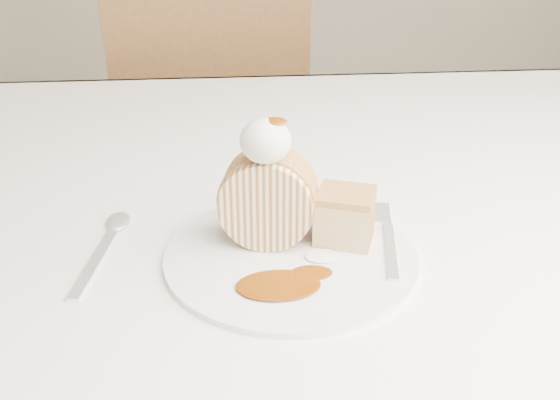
{
  "coord_description": "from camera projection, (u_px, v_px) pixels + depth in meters",
  "views": [
    {
      "loc": [
        -0.1,
        -0.55,
        1.09
      ],
      "look_at": [
        -0.05,
        -0.01,
        0.81
      ],
      "focal_mm": 40.0,
      "sensor_mm": 36.0,
      "label": 1
    }
  ],
  "objects": [
    {
      "name": "caramel_drizzle",
      "position": [
        274.0,
        116.0,
        0.57
      ],
      "size": [
        0.02,
        0.02,
        0.01
      ],
      "primitive_type": "ellipsoid",
      "color": "#682D04",
      "rests_on": "whipped_cream"
    },
    {
      "name": "spoon",
      "position": [
        95.0,
        263.0,
        0.62
      ],
      "size": [
        0.04,
        0.16,
        0.0
      ],
      "primitive_type": "cube",
      "rotation": [
        0.0,
        0.0,
        -0.14
      ],
      "color": "silver",
      "rests_on": "table"
    },
    {
      "name": "roulade_slice",
      "position": [
        268.0,
        199.0,
        0.62
      ],
      "size": [
        0.1,
        0.07,
        0.09
      ],
      "primitive_type": "cylinder",
      "rotation": [
        1.57,
        0.0,
        -0.2
      ],
      "color": "#FDECB0",
      "rests_on": "plate"
    },
    {
      "name": "table",
      "position": [
        305.0,
        226.0,
        0.87
      ],
      "size": [
        1.4,
        0.9,
        0.75
      ],
      "color": "white",
      "rests_on": "ground"
    },
    {
      "name": "chair_far",
      "position": [
        207.0,
        130.0,
        1.55
      ],
      "size": [
        0.53,
        0.53,
        0.94
      ],
      "rotation": [
        0.0,
        0.0,
        3.34
      ],
      "color": "brown",
      "rests_on": "ground"
    },
    {
      "name": "whipped_cream",
      "position": [
        265.0,
        141.0,
        0.58
      ],
      "size": [
        0.05,
        0.05,
        0.04
      ],
      "primitive_type": "ellipsoid",
      "color": "white",
      "rests_on": "roulade_slice"
    },
    {
      "name": "caramel_pool",
      "position": [
        278.0,
        285.0,
        0.57
      ],
      "size": [
        0.09,
        0.07,
        0.0
      ],
      "primitive_type": null,
      "rotation": [
        0.0,
        0.0,
        -0.35
      ],
      "color": "#682D04",
      "rests_on": "plate"
    },
    {
      "name": "cake_chunk",
      "position": [
        345.0,
        219.0,
        0.64
      ],
      "size": [
        0.07,
        0.07,
        0.05
      ],
      "primitive_type": "cube",
      "rotation": [
        0.0,
        0.0,
        -0.35
      ],
      "color": "tan",
      "rests_on": "plate"
    },
    {
      "name": "plate",
      "position": [
        291.0,
        255.0,
        0.62
      ],
      "size": [
        0.32,
        0.32,
        0.01
      ],
      "primitive_type": "cylinder",
      "rotation": [
        0.0,
        0.0,
        -0.35
      ],
      "color": "white",
      "rests_on": "table"
    },
    {
      "name": "fork",
      "position": [
        390.0,
        250.0,
        0.62
      ],
      "size": [
        0.05,
        0.15,
        0.0
      ],
      "primitive_type": "cube",
      "rotation": [
        0.0,
        0.0,
        -0.19
      ],
      "color": "silver",
      "rests_on": "plate"
    }
  ]
}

